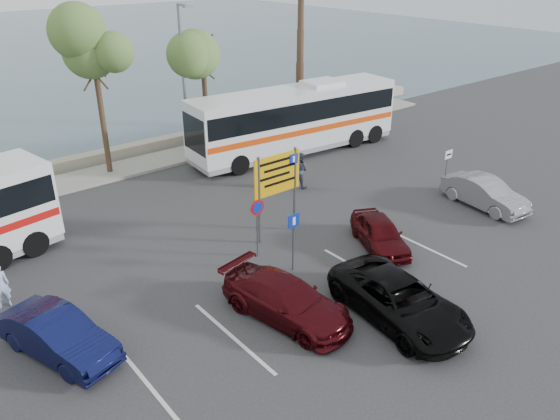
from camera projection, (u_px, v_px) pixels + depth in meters
ground at (312, 277)px, 19.46m from camera, size 120.00×120.00×0.00m
kerb_strip at (137, 166)px, 29.25m from camera, size 44.00×2.40×0.15m
seawall at (121, 152)px, 30.55m from camera, size 48.00×0.80×0.60m
tree_mid at (91, 42)px, 25.56m from camera, size 3.20×3.20×8.00m
tree_right at (202, 40)px, 29.18m from camera, size 3.20×3.20×7.40m
street_lamp_right at (184, 75)px, 28.66m from camera, size 0.45×1.15×8.01m
direction_sign at (277, 181)px, 21.23m from camera, size 2.20×0.12×3.60m
sign_no_stop at (257, 219)px, 20.12m from camera, size 0.60×0.08×2.35m
sign_parking at (293, 234)px, 19.27m from camera, size 0.50×0.07×2.25m
sign_taxi at (447, 166)px, 25.46m from camera, size 0.50×0.07×2.20m
lane_markings at (306, 301)px, 18.11m from camera, size 12.02×4.20×0.01m
coach_bus_right at (295, 122)px, 30.67m from camera, size 12.67×3.77×3.89m
car_blue at (58, 335)px, 15.48m from camera, size 2.57×4.23×1.32m
car_maroon at (286, 300)px, 17.06m from camera, size 2.65×4.78×1.31m
car_red at (380, 233)px, 21.15m from camera, size 2.91×3.86×1.22m
suv_black at (399, 300)px, 17.00m from camera, size 2.86×5.19×1.38m
car_silver_b at (485, 193)px, 24.50m from camera, size 1.88×4.21×1.34m
pedestrian_near at (0, 285)px, 17.51m from camera, size 0.61×0.41×1.62m
pedestrian_far at (300, 170)px, 26.51m from camera, size 0.86×0.99×1.76m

